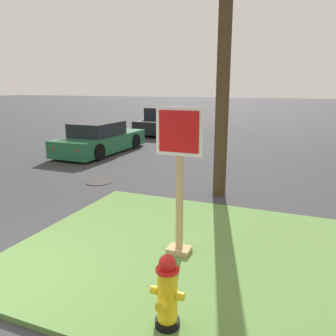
{
  "coord_description": "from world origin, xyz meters",
  "views": [
    {
      "loc": [
        3.81,
        -2.82,
        2.65
      ],
      "look_at": [
        1.43,
        3.0,
        1.13
      ],
      "focal_mm": 36.22,
      "sensor_mm": 36.0,
      "label": 1
    }
  ],
  "objects_px": {
    "manhole_cover": "(98,182)",
    "pickup_truck_black": "(168,122)",
    "stop_sign": "(179,185)",
    "parked_sedan_green": "(100,139)",
    "fire_hydrant": "(167,294)"
  },
  "relations": [
    {
      "from": "fire_hydrant",
      "to": "parked_sedan_green",
      "type": "relative_size",
      "value": 0.19
    },
    {
      "from": "parked_sedan_green",
      "to": "manhole_cover",
      "type": "bearing_deg",
      "value": -57.7
    },
    {
      "from": "pickup_truck_black",
      "to": "stop_sign",
      "type": "bearing_deg",
      "value": -67.01
    },
    {
      "from": "fire_hydrant",
      "to": "manhole_cover",
      "type": "height_order",
      "value": "fire_hydrant"
    },
    {
      "from": "fire_hydrant",
      "to": "pickup_truck_black",
      "type": "relative_size",
      "value": 0.16
    },
    {
      "from": "manhole_cover",
      "to": "pickup_truck_black",
      "type": "xyz_separation_m",
      "value": [
        -2.22,
        10.56,
        0.61
      ]
    },
    {
      "from": "parked_sedan_green",
      "to": "pickup_truck_black",
      "type": "distance_m",
      "value": 6.72
    },
    {
      "from": "fire_hydrant",
      "to": "stop_sign",
      "type": "xyz_separation_m",
      "value": [
        -0.47,
        1.63,
        0.71
      ]
    },
    {
      "from": "fire_hydrant",
      "to": "pickup_truck_black",
      "type": "height_order",
      "value": "pickup_truck_black"
    },
    {
      "from": "stop_sign",
      "to": "pickup_truck_black",
      "type": "height_order",
      "value": "stop_sign"
    },
    {
      "from": "parked_sedan_green",
      "to": "fire_hydrant",
      "type": "bearing_deg",
      "value": -53.03
    },
    {
      "from": "pickup_truck_black",
      "to": "manhole_cover",
      "type": "bearing_deg",
      "value": -78.12
    },
    {
      "from": "stop_sign",
      "to": "manhole_cover",
      "type": "xyz_separation_m",
      "value": [
        -3.6,
        3.16,
        -1.18
      ]
    },
    {
      "from": "fire_hydrant",
      "to": "pickup_truck_black",
      "type": "xyz_separation_m",
      "value": [
        -6.3,
        15.36,
        0.14
      ]
    },
    {
      "from": "fire_hydrant",
      "to": "parked_sedan_green",
      "type": "bearing_deg",
      "value": 126.97
    }
  ]
}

